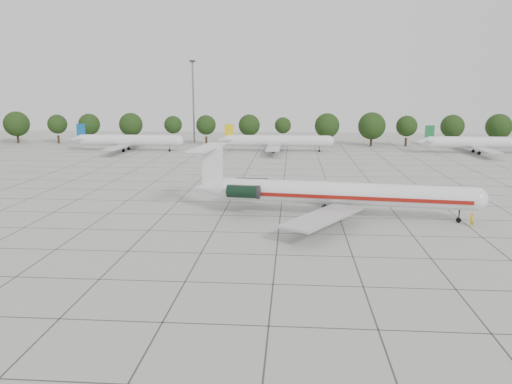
% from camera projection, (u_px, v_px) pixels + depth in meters
% --- Properties ---
extents(ground, '(260.00, 260.00, 0.00)m').
position_uv_depth(ground, '(280.00, 216.00, 68.08)').
color(ground, '#A7A7A0').
rests_on(ground, ground).
extents(apron_joints, '(170.00, 170.00, 0.02)m').
position_uv_depth(apron_joints, '(283.00, 193.00, 82.72)').
color(apron_joints, '#383838').
rests_on(apron_joints, ground).
extents(main_airliner, '(39.28, 30.73, 9.24)m').
position_uv_depth(main_airliner, '(328.00, 193.00, 67.70)').
color(main_airliner, silver).
rests_on(main_airliner, ground).
extents(ground_crew, '(0.75, 0.65, 1.74)m').
position_uv_depth(ground_crew, '(472.00, 220.00, 63.18)').
color(ground_crew, '#E0AC0D').
rests_on(ground_crew, ground).
extents(bg_airliner_b, '(28.24, 27.20, 7.40)m').
position_uv_depth(bg_airliner_b, '(128.00, 141.00, 136.94)').
color(bg_airliner_b, silver).
rests_on(bg_airliner_b, ground).
extents(bg_airliner_c, '(28.24, 27.20, 7.40)m').
position_uv_depth(bg_airliner_c, '(277.00, 141.00, 135.54)').
color(bg_airliner_c, silver).
rests_on(bg_airliner_c, ground).
extents(bg_airliner_d, '(28.24, 27.20, 7.40)m').
position_uv_depth(bg_airliner_d, '(480.00, 143.00, 131.72)').
color(bg_airliner_d, silver).
rests_on(bg_airliner_d, ground).
extents(tree_line, '(249.86, 8.44, 10.22)m').
position_uv_depth(tree_line, '(249.00, 125.00, 150.63)').
color(tree_line, '#332114').
rests_on(tree_line, ground).
extents(floodlight_mast, '(1.60, 1.60, 25.45)m').
position_uv_depth(floodlight_mast, '(193.00, 97.00, 157.07)').
color(floodlight_mast, slate).
rests_on(floodlight_mast, ground).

